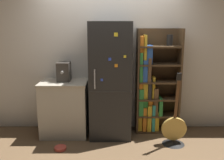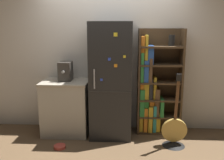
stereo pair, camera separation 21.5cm
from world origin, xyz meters
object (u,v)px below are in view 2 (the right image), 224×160
(guitar, at_px, (174,135))
(refrigerator, at_px, (111,80))
(espresso_machine, at_px, (66,71))
(bookshelf, at_px, (153,88))
(pet_bowl, at_px, (60,147))

(guitar, bearing_deg, refrigerator, 158.91)
(espresso_machine, bearing_deg, guitar, -14.64)
(refrigerator, height_order, bookshelf, refrigerator)
(refrigerator, distance_m, pet_bowl, 1.31)
(pet_bowl, bearing_deg, espresso_machine, 92.15)
(bookshelf, xyz_separation_m, espresso_machine, (-1.49, -0.10, 0.29))
(refrigerator, height_order, guitar, refrigerator)
(refrigerator, distance_m, bookshelf, 0.76)
(bookshelf, height_order, espresso_machine, bookshelf)
(bookshelf, distance_m, guitar, 0.88)
(espresso_machine, xyz_separation_m, guitar, (1.77, -0.46, -0.91))
(bookshelf, relative_size, guitar, 1.54)
(refrigerator, xyz_separation_m, guitar, (0.99, -0.38, -0.78))
(refrigerator, distance_m, guitar, 1.32)
(refrigerator, relative_size, bookshelf, 1.06)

